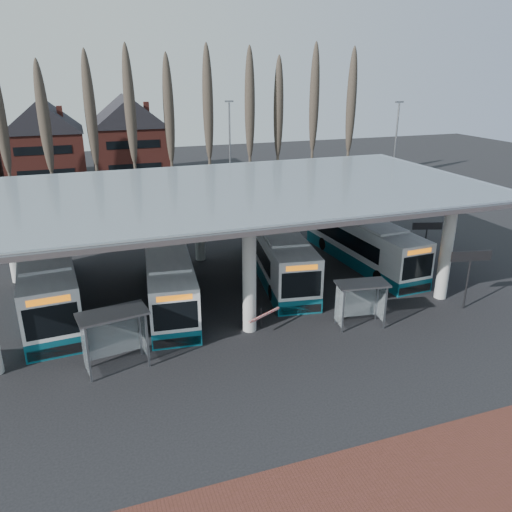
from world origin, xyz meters
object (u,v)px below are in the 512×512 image
object	(u,v)px
bus_1	(168,276)
shelter_2	(360,294)
bus_2	(277,252)
bus_3	(362,242)
bus_0	(48,277)
shelter_1	(113,327)

from	to	relation	value
bus_1	shelter_2	distance (m)	11.03
bus_2	bus_3	distance (m)	6.42
bus_1	shelter_2	xyz separation A→B (m)	(8.91, -6.50, 0.31)
bus_0	shelter_1	xyz separation A→B (m)	(3.03, -7.96, 0.37)
bus_0	bus_3	xyz separation A→B (m)	(20.39, -0.01, -0.14)
bus_0	shelter_2	size ratio (longest dim) A/B	4.52
shelter_1	shelter_2	distance (m)	12.46
shelter_2	bus_1	bearing A→B (deg)	152.68
bus_1	bus_2	world-z (taller)	bus_2
bus_0	shelter_1	bearing A→B (deg)	-72.98
bus_2	shelter_2	distance (m)	8.10
bus_3	shelter_2	distance (m)	9.47
bus_2	shelter_2	xyz separation A→B (m)	(1.53, -7.95, 0.25)
shelter_1	shelter_2	xyz separation A→B (m)	(12.46, -0.16, -0.23)
bus_0	bus_2	xyz separation A→B (m)	(13.97, -0.16, -0.11)
bus_2	shelter_2	world-z (taller)	bus_2
bus_1	bus_3	distance (m)	13.90
bus_2	shelter_1	bearing A→B (deg)	-135.61
bus_1	bus_2	bearing A→B (deg)	17.56
bus_0	bus_3	distance (m)	20.39
bus_2	shelter_1	size ratio (longest dim) A/B	3.78
shelter_2	bus_2	bearing A→B (deg)	109.64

